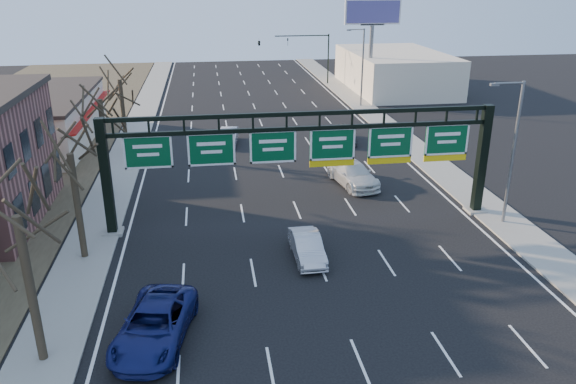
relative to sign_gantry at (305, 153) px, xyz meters
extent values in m
plane|color=black|center=(-0.16, -8.00, -4.63)|extent=(160.00, 160.00, 0.00)
cube|color=gray|center=(-12.96, 12.00, -4.57)|extent=(3.00, 120.00, 0.12)
cube|color=gray|center=(12.64, 12.00, -4.57)|extent=(3.00, 120.00, 0.12)
cube|color=white|center=(-0.16, 12.00, -4.62)|extent=(21.60, 120.00, 0.01)
cube|color=black|center=(-11.86, 0.00, -1.03)|extent=(0.55, 0.55, 7.20)
cube|color=gray|center=(-11.86, 0.00, -4.53)|extent=(1.20, 1.20, 0.20)
cube|color=black|center=(11.54, 0.00, -1.03)|extent=(0.55, 0.55, 7.20)
cube|color=gray|center=(11.54, 0.00, -4.53)|extent=(1.20, 1.20, 0.20)
cube|color=black|center=(-0.16, 0.00, 2.42)|extent=(23.40, 0.25, 0.25)
cube|color=black|center=(-0.16, 0.00, 1.52)|extent=(23.40, 0.25, 0.25)
cube|color=#054724|center=(-9.33, 0.00, 0.47)|extent=(2.80, 0.10, 2.00)
cube|color=#054724|center=(-5.66, 0.00, 0.47)|extent=(2.80, 0.10, 2.00)
cube|color=#054724|center=(-1.99, 0.00, 0.47)|extent=(2.80, 0.10, 2.00)
cube|color=#054724|center=(1.67, 0.00, 0.47)|extent=(2.80, 0.10, 2.00)
cube|color=yellow|center=(1.67, 0.00, -0.75)|extent=(2.80, 0.10, 0.40)
cube|color=#054724|center=(5.34, 0.00, 0.47)|extent=(2.80, 0.10, 2.00)
cube|color=yellow|center=(5.34, 0.00, -0.75)|extent=(2.80, 0.10, 0.40)
cube|color=#054724|center=(9.01, 0.00, 0.47)|extent=(2.80, 0.10, 2.00)
cube|color=yellow|center=(9.01, 0.00, -0.75)|extent=(2.80, 0.10, 0.40)
cube|color=beige|center=(-21.66, 21.00, -2.43)|extent=(10.00, 18.00, 4.40)
cube|color=#332B26|center=(-21.66, 21.00, -0.08)|extent=(10.40, 18.40, 0.30)
cube|color=#A41410|center=(-16.56, 21.00, -1.63)|extent=(1.20, 18.00, 0.40)
cube|color=beige|center=(19.84, 42.00, -2.13)|extent=(12.00, 20.00, 5.00)
cylinder|color=black|center=(-12.96, -12.00, -1.28)|extent=(0.36, 0.36, 6.46)
cylinder|color=black|center=(-12.96, -3.00, -1.47)|extent=(0.36, 0.36, 6.08)
cylinder|color=black|center=(-12.96, 7.00, -1.09)|extent=(0.36, 0.36, 6.84)
cylinder|color=black|center=(-12.96, 17.00, -1.28)|extent=(0.36, 0.36, 6.46)
cylinder|color=slate|center=(12.44, -2.00, -0.01)|extent=(0.20, 0.20, 9.00)
cylinder|color=slate|center=(11.54, -2.00, 4.39)|extent=(1.80, 0.12, 0.12)
cube|color=slate|center=(10.64, -2.00, 4.34)|extent=(0.50, 0.22, 0.15)
cylinder|color=slate|center=(12.44, 32.00, -0.01)|extent=(0.20, 0.20, 9.00)
cylinder|color=slate|center=(11.54, 32.00, 4.39)|extent=(1.80, 0.12, 0.12)
cube|color=slate|center=(10.64, 32.00, 4.34)|extent=(0.50, 0.22, 0.15)
cylinder|color=slate|center=(14.84, 37.00, -0.13)|extent=(0.50, 0.50, 9.00)
cube|color=slate|center=(14.84, 37.00, 4.37)|extent=(3.00, 0.30, 0.20)
cube|color=white|center=(14.84, 37.00, 5.87)|extent=(7.00, 0.30, 3.00)
cube|color=#4C458B|center=(14.84, 36.80, 5.87)|extent=(6.60, 0.05, 2.60)
cylinder|color=black|center=(11.64, 47.00, -1.13)|extent=(0.18, 0.18, 7.00)
cylinder|color=black|center=(7.84, 47.00, 2.17)|extent=(7.60, 0.14, 0.14)
imported|color=black|center=(5.84, 47.00, 1.37)|extent=(0.20, 0.20, 1.00)
imported|color=black|center=(1.84, 47.00, 1.37)|extent=(0.54, 0.54, 1.62)
imported|color=navy|center=(-8.50, -11.35, -3.81)|extent=(3.87, 6.35, 1.65)
imported|color=#B8B8BD|center=(-0.72, -4.89, -3.93)|extent=(1.56, 4.30, 1.41)
imported|color=silver|center=(4.75, 6.28, -3.79)|extent=(3.39, 6.12, 1.68)
imported|color=#3F4244|center=(6.86, 17.54, -3.83)|extent=(2.25, 4.84, 1.61)
imported|color=silver|center=(-3.90, 18.51, -3.91)|extent=(2.11, 4.54, 1.44)
camera|label=1|loc=(-5.83, -32.18, 10.13)|focal=35.00mm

